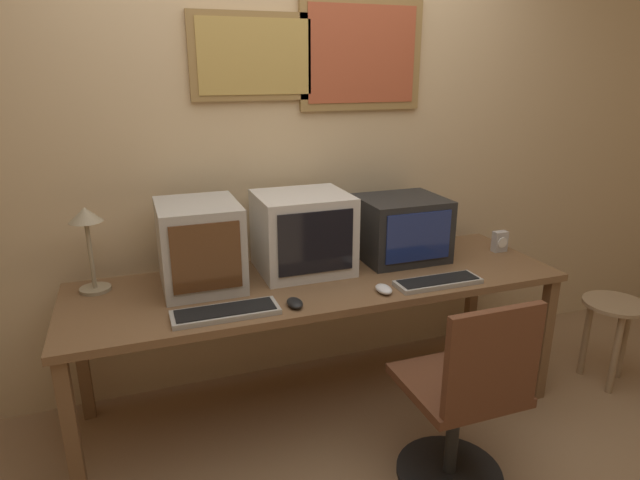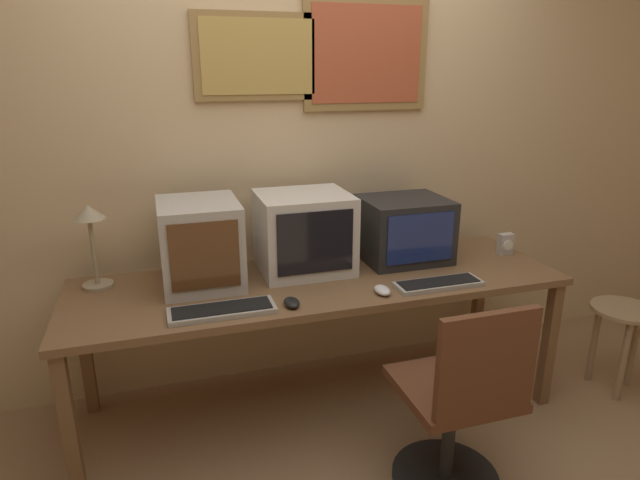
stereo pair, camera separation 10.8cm
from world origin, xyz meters
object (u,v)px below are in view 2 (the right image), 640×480
object	(u,v)px
mouse_far_corner	(382,290)
desk_clock	(506,244)
keyboard_main	(222,310)
desk_lamp	(90,227)
mouse_near_keyboard	(292,302)
side_stool	(621,328)
monitor_right	(404,229)
keyboard_side	(438,284)
monitor_left	(200,243)
office_chair	(459,410)
monitor_center	(304,232)

from	to	relation	value
mouse_far_corner	desk_clock	size ratio (longest dim) A/B	0.94
keyboard_main	desk_clock	size ratio (longest dim) A/B	3.86
desk_lamp	mouse_far_corner	bearing A→B (deg)	-20.98
mouse_near_keyboard	side_stool	distance (m)	1.86
monitor_right	keyboard_side	xyz separation A→B (m)	(-0.01, -0.41, -0.15)
monitor_left	side_stool	xyz separation A→B (m)	(2.16, -0.44, -0.56)
mouse_far_corner	desk_clock	world-z (taller)	desk_clock
desk_clock	mouse_far_corner	bearing A→B (deg)	-160.80
keyboard_side	office_chair	distance (m)	0.60
desk_lamp	office_chair	world-z (taller)	desk_lamp
monitor_right	side_stool	distance (m)	1.30
keyboard_main	office_chair	bearing A→B (deg)	-29.16
mouse_near_keyboard	side_stool	bearing A→B (deg)	-1.95
mouse_far_corner	monitor_right	bearing A→B (deg)	53.86
monitor_center	keyboard_main	distance (m)	0.64
keyboard_side	desk_clock	xyz separation A→B (m)	(0.58, 0.30, 0.05)
monitor_center	keyboard_main	bearing A→B (deg)	-140.07
monitor_left	monitor_center	distance (m)	0.52
monitor_left	office_chair	distance (m)	1.36
keyboard_main	monitor_center	bearing A→B (deg)	39.93
monitor_right	keyboard_main	bearing A→B (deg)	-159.10
monitor_center	monitor_left	bearing A→B (deg)	-176.53
monitor_right	mouse_far_corner	distance (m)	0.53
mouse_near_keyboard	desk_lamp	distance (m)	0.99
mouse_far_corner	office_chair	world-z (taller)	office_chair
monitor_right	office_chair	size ratio (longest dim) A/B	0.49
monitor_left	mouse_far_corner	distance (m)	0.88
keyboard_side	mouse_far_corner	size ratio (longest dim) A/B	3.87
monitor_right	desk_lamp	world-z (taller)	desk_lamp
desk_clock	desk_lamp	distance (m)	2.14
keyboard_main	monitor_right	bearing A→B (deg)	20.90
monitor_center	mouse_near_keyboard	bearing A→B (deg)	-112.77
monitor_left	mouse_near_keyboard	distance (m)	0.55
monitor_right	mouse_far_corner	world-z (taller)	monitor_right
mouse_far_corner	side_stool	world-z (taller)	mouse_far_corner
monitor_left	desk_lamp	xyz separation A→B (m)	(-0.48, 0.10, 0.09)
monitor_right	monitor_center	bearing A→B (deg)	179.64
monitor_right	keyboard_side	bearing A→B (deg)	-91.10
desk_clock	monitor_center	bearing A→B (deg)	174.62
monitor_left	keyboard_side	bearing A→B (deg)	-19.58
keyboard_main	office_chair	size ratio (longest dim) A/B	0.50
monitor_right	office_chair	world-z (taller)	monitor_right
mouse_near_keyboard	monitor_center	bearing A→B (deg)	67.23
monitor_right	mouse_far_corner	bearing A→B (deg)	-126.14
mouse_far_corner	desk_lamp	xyz separation A→B (m)	(-1.25, 0.48, 0.28)
side_stool	mouse_near_keyboard	bearing A→B (deg)	178.05
mouse_far_corner	desk_lamp	distance (m)	1.37
desk_clock	side_stool	size ratio (longest dim) A/B	0.24
monitor_left	desk_lamp	size ratio (longest dim) A/B	1.07
monitor_left	monitor_right	world-z (taller)	monitor_left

